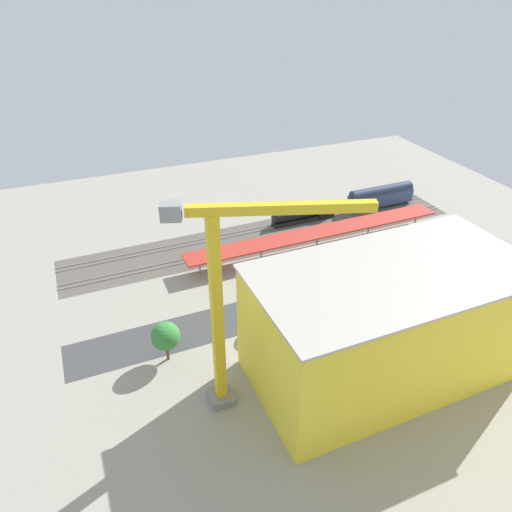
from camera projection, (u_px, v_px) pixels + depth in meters
ground_plane at (312, 286)px, 93.48m from camera, size 150.06×150.06×0.00m
rail_bed at (268, 235)px, 111.12m from camera, size 94.04×16.55×0.01m
street_asphalt at (321, 296)px, 90.73m from camera, size 93.93×10.71×0.01m
track_rails at (268, 235)px, 111.02m from camera, size 93.77×10.12×0.12m
platform_canopy_near at (318, 232)px, 104.65m from camera, size 60.82×6.48×3.91m
locomotive at (304, 215)px, 116.50m from camera, size 16.53×2.80×4.83m
passenger_coach at (381, 196)px, 122.89m from camera, size 18.60×3.38×5.80m
parked_car_0 at (428, 255)px, 101.94m from camera, size 4.62×1.90×1.77m
parked_car_1 at (400, 261)px, 99.96m from camera, size 4.47×1.96×1.60m
parked_car_2 at (378, 269)px, 97.42m from camera, size 4.16×1.97×1.63m
parked_car_3 at (350, 272)px, 96.37m from camera, size 4.53×2.01×1.66m
construction_building at (387, 324)px, 69.71m from camera, size 39.87×20.85×17.95m
construction_roof_slab at (396, 272)px, 64.91m from camera, size 40.48×21.46×0.40m
tower_crane at (230, 296)px, 59.39m from camera, size 23.79×9.30×31.63m
box_truck_0 at (304, 310)px, 84.39m from camera, size 9.76×2.94×3.38m
box_truck_1 at (365, 292)px, 88.79m from camera, size 10.00×2.78×3.61m
box_truck_2 at (354, 297)px, 87.55m from camera, size 8.97×2.73×3.34m
street_tree_0 at (166, 336)px, 73.72m from camera, size 4.57×4.57×7.06m
street_tree_1 at (442, 261)px, 90.67m from camera, size 5.38×5.38×8.38m
street_tree_2 at (313, 296)px, 82.91m from camera, size 4.25×4.25×6.79m
street_tree_3 at (276, 305)px, 81.36m from camera, size 4.80×4.80×6.69m
street_tree_4 at (391, 270)px, 88.32m from camera, size 5.20×5.20×8.12m
traffic_light at (280, 304)px, 81.56m from camera, size 0.50×0.36×6.45m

